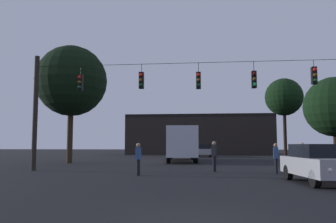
{
  "coord_description": "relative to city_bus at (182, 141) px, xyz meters",
  "views": [
    {
      "loc": [
        0.27,
        -7.0,
        1.49
      ],
      "look_at": [
        -1.91,
        13.57,
        3.46
      ],
      "focal_mm": 37.48,
      "sensor_mm": 36.0,
      "label": 1
    }
  ],
  "objects": [
    {
      "name": "city_bus",
      "position": [
        0.0,
        0.0,
        0.0
      ],
      "size": [
        3.34,
        11.16,
        3.0
      ],
      "color": "#B7BCC6",
      "rests_on": "ground"
    },
    {
      "name": "pedestrian_crossing_right",
      "position": [
        5.85,
        -13.59,
        -0.98
      ],
      "size": [
        0.29,
        0.39,
        1.57
      ],
      "color": "black",
      "rests_on": "ground"
    },
    {
      "name": "tree_behind_building",
      "position": [
        13.92,
        0.63,
        3.07
      ],
      "size": [
        5.45,
        5.45,
        7.67
      ],
      "color": "black",
      "rests_on": "ground"
    },
    {
      "name": "pedestrian_crossing_left",
      "position": [
        7.32,
        -13.15,
        -0.96
      ],
      "size": [
        0.27,
        0.38,
        1.61
      ],
      "color": "black",
      "rests_on": "ground"
    },
    {
      "name": "ground_plane",
      "position": [
        1.92,
        -0.99,
        -1.87
      ],
      "size": [
        168.0,
        168.0,
        0.0
      ],
      "primitive_type": "plane",
      "color": "black",
      "rests_on": "ground"
    },
    {
      "name": "car_far_left",
      "position": [
        2.06,
        11.26,
        -1.07
      ],
      "size": [
        2.07,
        4.42,
        1.52
      ],
      "color": "#99999E",
      "rests_on": "ground"
    },
    {
      "name": "pedestrian_near_bus",
      "position": [
        -1.08,
        -15.49,
        -0.98
      ],
      "size": [
        0.25,
        0.37,
        1.58
      ],
      "color": "black",
      "rests_on": "ground"
    },
    {
      "name": "corner_building",
      "position": [
        1.31,
        25.38,
        1.15
      ],
      "size": [
        22.01,
        13.43,
        6.04
      ],
      "color": "black",
      "rests_on": "ground"
    },
    {
      "name": "tree_left_silhouette",
      "position": [
        -8.81,
        -4.83,
        4.89
      ],
      "size": [
        5.84,
        5.84,
        9.7
      ],
      "color": "#2D2116",
      "rests_on": "ground"
    },
    {
      "name": "tree_right_far",
      "position": [
        10.92,
        7.19,
        4.88
      ],
      "size": [
        4.16,
        4.16,
        8.86
      ],
      "color": "black",
      "rests_on": "ground"
    },
    {
      "name": "pedestrian_crossing_center",
      "position": [
        2.68,
        -12.55,
        -0.91
      ],
      "size": [
        0.33,
        0.41,
        1.69
      ],
      "color": "black",
      "rests_on": "ground"
    },
    {
      "name": "overhead_signal_span",
      "position": [
        1.84,
        -12.88,
        2.12
      ],
      "size": [
        19.67,
        0.44,
        6.78
      ],
      "color": "black",
      "rests_on": "ground"
    },
    {
      "name": "car_near_right",
      "position": [
        6.61,
        -18.2,
        -1.07
      ],
      "size": [
        2.18,
        4.46,
        1.52
      ],
      "color": "#99999E",
      "rests_on": "ground"
    }
  ]
}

